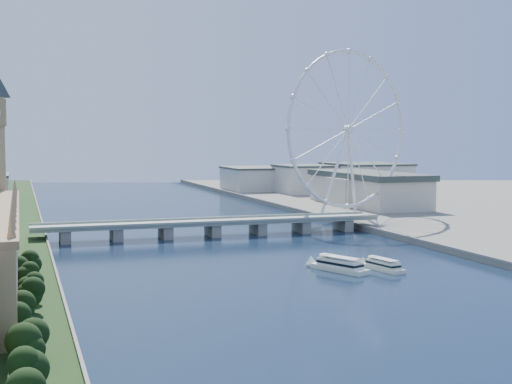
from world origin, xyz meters
name	(u,v)px	position (x,y,z in m)	size (l,w,h in m)	color
tree_row	(29,327)	(-113.00, 74.00, 8.67)	(7.90, 215.90, 19.24)	black
westminster_bridge	(213,225)	(0.00, 300.00, 6.63)	(220.00, 22.00, 9.50)	gray
london_eye	(348,130)	(119.98, 355.08, 67.52)	(113.60, 39.12, 124.30)	silver
county_hall	(367,208)	(175.00, 430.00, 0.00)	(54.00, 144.00, 35.00)	beige
city_skyline	(183,183)	(39.22, 560.08, 16.96)	(505.00, 280.00, 32.00)	beige
tour_boat_near	(340,271)	(24.62, 165.47, 0.00)	(8.38, 32.64, 7.24)	white
tour_boat_far	(383,270)	(44.57, 160.97, 0.00)	(6.99, 27.48, 6.05)	silver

